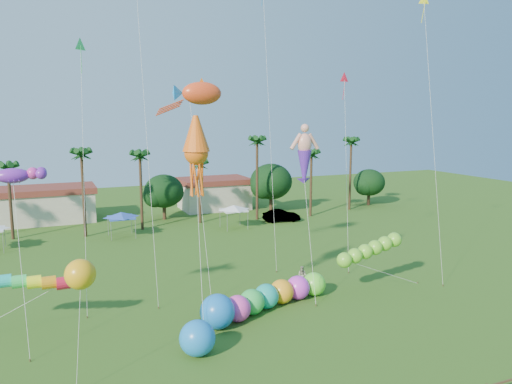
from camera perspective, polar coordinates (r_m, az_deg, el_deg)
name	(u,v)px	position (r m, az deg, el deg)	size (l,w,h in m)	color
ground	(324,371)	(30.76, 7.80, -19.59)	(160.00, 160.00, 0.00)	#285116
tree_line	(184,189)	(70.12, -8.28, 0.32)	(69.46, 8.91, 11.00)	#3A2819
buildings_row	(129,202)	(74.96, -14.35, -1.08)	(35.00, 7.00, 4.00)	beige
tent_row	(122,216)	(61.11, -15.07, -2.62)	(31.00, 4.00, 0.60)	white
car_b	(281,216)	(68.61, 2.93, -2.72)	(1.74, 5.00, 1.65)	#4C4C54
spectator_b	(302,275)	(44.00, 5.30, -9.46)	(0.77, 0.60, 1.59)	gray
caterpillar_inflatable	(262,299)	(38.00, 0.71, -12.09)	(11.78, 5.45, 2.43)	#ED3EB1
blue_ball	(197,338)	(31.89, -6.72, -16.25)	(2.22, 2.22, 2.22)	blue
rainbow_tube	(38,286)	(36.83, -23.67, -9.83)	(8.39, 1.79, 3.72)	red
green_worm	(344,260)	(41.34, 10.08, -7.67)	(10.89, 3.88, 3.69)	#6FCB2D
orange_ball_kite	(80,274)	(28.37, -19.45, -8.87)	(1.92, 1.92, 7.05)	#EBA413
merman_kite	(304,158)	(40.61, 5.56, 3.89)	(2.04, 4.49, 13.43)	#F39E8A
fish_kite	(202,93)	(42.50, -6.21, 11.14)	(5.33, 6.65, 17.40)	#F0441A
squid_kite	(196,153)	(34.19, -6.84, 4.45)	(2.45, 4.45, 14.66)	orange
lobster_kite	(13,176)	(34.44, -26.06, 1.67)	(3.92, 4.77, 11.53)	purple
delta_kite_red	(344,82)	(48.65, 10.07, 12.31)	(1.66, 3.42, 18.54)	#F61B34
delta_kite_yellow	(425,8)	(48.40, 18.70, 19.33)	(1.15, 4.82, 24.97)	#F9F319
delta_kite_green	(81,50)	(40.73, -19.41, 15.02)	(1.42, 4.63, 20.27)	#33D868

